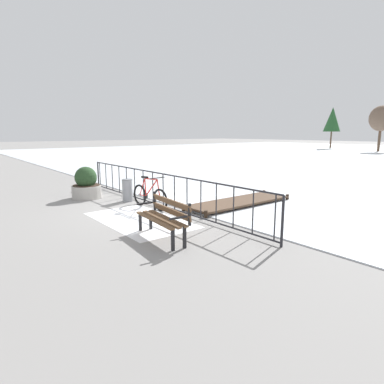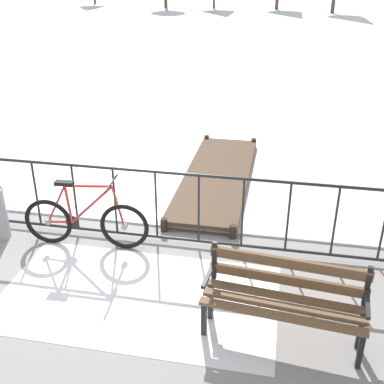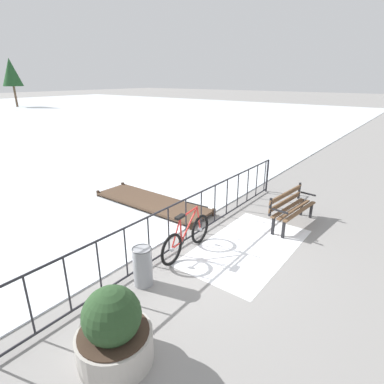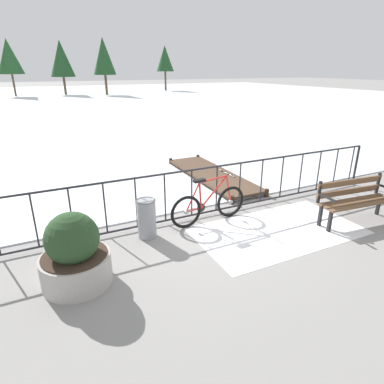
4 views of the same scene
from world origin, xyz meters
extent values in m
plane|color=gray|center=(0.00, 0.00, 0.00)|extent=(160.00, 160.00, 0.00)
cube|color=white|center=(0.96, -1.20, 0.00)|extent=(3.18, 1.78, 0.01)
cylinder|color=#232328|center=(0.00, 0.00, 1.05)|extent=(9.00, 0.04, 0.04)
cylinder|color=#232328|center=(0.00, 0.00, 0.08)|extent=(9.00, 0.04, 0.04)
cylinder|color=#232328|center=(4.50, 0.00, 0.53)|extent=(0.06, 0.06, 1.05)
cylinder|color=#232328|center=(-3.17, 0.00, 0.57)|extent=(0.03, 0.03, 0.97)
cylinder|color=#232328|center=(-2.59, 0.00, 0.57)|extent=(0.03, 0.03, 0.97)
cylinder|color=#232328|center=(-2.02, 0.00, 0.57)|extent=(0.03, 0.03, 0.97)
cylinder|color=#232328|center=(-1.44, 0.00, 0.57)|extent=(0.03, 0.03, 0.97)
cylinder|color=#232328|center=(-0.86, 0.00, 0.57)|extent=(0.03, 0.03, 0.97)
cylinder|color=#232328|center=(-0.29, 0.00, 0.57)|extent=(0.03, 0.03, 0.97)
cylinder|color=#232328|center=(0.29, 0.00, 0.57)|extent=(0.03, 0.03, 0.97)
cylinder|color=#232328|center=(0.86, 0.00, 0.57)|extent=(0.03, 0.03, 0.97)
cylinder|color=#232328|center=(1.44, 0.00, 0.57)|extent=(0.03, 0.03, 0.97)
cylinder|color=#232328|center=(2.02, 0.00, 0.57)|extent=(0.03, 0.03, 0.97)
cylinder|color=#232328|center=(2.59, 0.00, 0.57)|extent=(0.03, 0.03, 0.97)
cylinder|color=#232328|center=(3.17, 0.00, 0.57)|extent=(0.03, 0.03, 0.97)
cylinder|color=#232328|center=(3.74, 0.00, 0.57)|extent=(0.03, 0.03, 0.97)
cylinder|color=#232328|center=(4.32, 0.00, 0.57)|extent=(0.03, 0.03, 0.97)
torus|color=black|center=(-0.56, -0.31, 0.33)|extent=(0.66, 0.10, 0.66)
cylinder|color=gray|center=(-0.56, -0.31, 0.33)|extent=(0.08, 0.07, 0.08)
torus|color=black|center=(0.49, -0.24, 0.33)|extent=(0.66, 0.10, 0.66)
cylinder|color=gray|center=(0.49, -0.24, 0.33)|extent=(0.08, 0.07, 0.08)
cylinder|color=red|center=(-0.25, -0.29, 0.62)|extent=(0.08, 0.04, 0.53)
cylinder|color=red|center=(0.07, -0.27, 0.63)|extent=(0.61, 0.08, 0.59)
cylinder|color=red|center=(0.05, -0.27, 0.90)|extent=(0.63, 0.08, 0.07)
cylinder|color=red|center=(-0.39, -0.30, 0.34)|extent=(0.34, 0.05, 0.05)
cylinder|color=red|center=(-0.41, -0.30, 0.61)|extent=(0.32, 0.05, 0.56)
cylinder|color=red|center=(0.42, -0.25, 0.62)|extent=(0.16, 0.04, 0.59)
cube|color=black|center=(-0.27, -0.29, 0.92)|extent=(0.25, 0.12, 0.05)
cylinder|color=black|center=(0.36, -0.25, 0.96)|extent=(0.06, 0.52, 0.03)
cylinder|color=black|center=(-0.23, -0.29, 0.35)|extent=(0.18, 0.03, 0.18)
cube|color=brown|center=(2.59, -1.44, 0.44)|extent=(1.60, 0.26, 0.04)
cube|color=brown|center=(2.57, -1.60, 0.44)|extent=(1.60, 0.26, 0.04)
cube|color=brown|center=(2.56, -1.75, 0.44)|extent=(1.60, 0.26, 0.04)
cube|color=brown|center=(2.60, -1.35, 0.58)|extent=(1.60, 0.21, 0.12)
cube|color=brown|center=(2.60, -1.35, 0.78)|extent=(1.60, 0.21, 0.12)
cube|color=black|center=(3.32, -1.80, 0.22)|extent=(0.06, 0.06, 0.44)
cube|color=black|center=(3.34, -1.54, 0.22)|extent=(0.06, 0.06, 0.44)
cube|color=black|center=(3.35, -1.42, 0.67)|extent=(0.05, 0.05, 0.45)
cube|color=black|center=(3.33, -1.67, 0.64)|extent=(0.08, 0.40, 0.04)
cube|color=black|center=(1.80, -1.65, 0.22)|extent=(0.06, 0.06, 0.44)
cube|color=black|center=(1.83, -1.39, 0.22)|extent=(0.06, 0.06, 0.44)
cube|color=black|center=(1.84, -1.27, 0.67)|extent=(0.05, 0.05, 0.45)
cube|color=black|center=(1.82, -1.52, 0.64)|extent=(0.08, 0.40, 0.04)
cylinder|color=#ADA8A0|center=(-2.71, -1.19, 0.22)|extent=(0.99, 0.99, 0.44)
cylinder|color=#38281E|center=(-2.71, -1.19, 0.45)|extent=(0.91, 0.91, 0.02)
sphere|color=#264223|center=(-2.71, -1.19, 0.72)|extent=(0.74, 0.74, 0.74)
cylinder|color=gray|center=(-1.35, -0.32, 0.36)|extent=(0.34, 0.34, 0.72)
torus|color=#545558|center=(-1.35, -0.32, 0.72)|extent=(0.35, 0.35, 0.02)
cube|color=#4C3828|center=(1.38, 2.12, 0.12)|extent=(1.10, 3.64, 0.06)
cylinder|color=#35271C|center=(0.88, 0.30, 0.10)|extent=(0.10, 0.10, 0.20)
cylinder|color=#35271C|center=(1.87, 0.30, 0.10)|extent=(0.10, 0.10, 0.20)
cylinder|color=#35271C|center=(0.88, 3.94, 0.10)|extent=(0.10, 0.10, 0.20)
cylinder|color=#35271C|center=(1.87, 3.94, 0.10)|extent=(0.10, 0.10, 0.20)
cylinder|color=brown|center=(14.45, 38.27, 2.07)|extent=(0.25, 0.25, 4.15)
cone|color=#1E4723|center=(14.45, 38.27, 4.10)|extent=(2.33, 2.33, 3.22)
camera|label=1|loc=(8.17, -5.23, 2.25)|focal=30.24mm
camera|label=2|loc=(2.42, -5.37, 3.47)|focal=44.21mm
camera|label=3|loc=(-4.57, -3.86, 3.50)|focal=29.17mm
camera|label=4|loc=(-2.96, -5.46, 2.91)|focal=30.42mm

